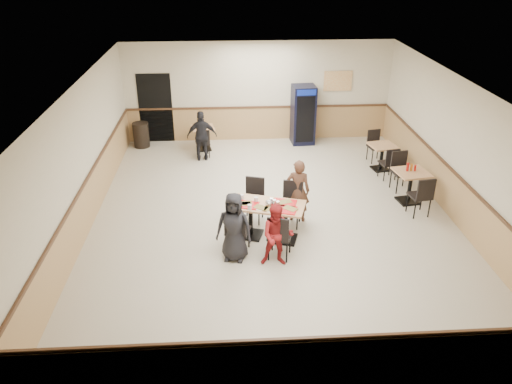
{
  "coord_description": "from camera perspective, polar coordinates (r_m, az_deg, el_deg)",
  "views": [
    {
      "loc": [
        -0.98,
        -9.73,
        5.54
      ],
      "look_at": [
        -0.41,
        -0.5,
        0.89
      ],
      "focal_mm": 35.0,
      "sensor_mm": 36.0,
      "label": 1
    }
  ],
  "objects": [
    {
      "name": "side_table_far",
      "position": [
        13.81,
        14.18,
        4.32
      ],
      "size": [
        0.78,
        0.78,
        0.71
      ],
      "rotation": [
        0.0,
        0.0,
        0.19
      ],
      "color": "black",
      "rests_on": "ground"
    },
    {
      "name": "side_table_near_chair_north",
      "position": [
        12.74,
        16.32,
        2.23
      ],
      "size": [
        0.52,
        0.52,
        0.99
      ],
      "primitive_type": null,
      "rotation": [
        0.0,
        0.0,
        0.16
      ],
      "color": "black",
      "rests_on": "ground"
    },
    {
      "name": "main_table",
      "position": [
        10.22,
        1.38,
        -2.73
      ],
      "size": [
        1.61,
        1.12,
        0.78
      ],
      "rotation": [
        0.0,
        0.0,
        -0.29
      ],
      "color": "black",
      "rests_on": "ground"
    },
    {
      "name": "tabletop_clutter",
      "position": [
        10.02,
        1.12,
        -1.47
      ],
      "size": [
        1.32,
        0.8,
        0.12
      ],
      "rotation": [
        0.0,
        0.0,
        -0.29
      ],
      "color": "red",
      "rests_on": "main_table"
    },
    {
      "name": "diner_man_opposite",
      "position": [
        10.83,
        4.81,
        0.15
      ],
      "size": [
        0.59,
        0.45,
        1.43
      ],
      "primitive_type": "imported",
      "rotation": [
        0.0,
        0.0,
        2.92
      ],
      "color": "#4E3021",
      "rests_on": "ground"
    },
    {
      "name": "side_table_far_chair_south",
      "position": [
        13.32,
        14.85,
        3.3
      ],
      "size": [
        0.49,
        0.49,
        0.9
      ],
      "primitive_type": null,
      "rotation": [
        0.0,
        0.0,
        3.33
      ],
      "color": "black",
      "rests_on": "ground"
    },
    {
      "name": "back_table_chair_lone",
      "position": [
        14.33,
        -6.11,
        5.68
      ],
      "size": [
        0.47,
        0.47,
        0.87
      ],
      "primitive_type": null,
      "rotation": [
        0.0,
        0.0,
        3.31
      ],
      "color": "black",
      "rests_on": "ground"
    },
    {
      "name": "lone_diner",
      "position": [
        14.02,
        -6.19,
        6.38
      ],
      "size": [
        0.85,
        0.39,
        1.42
      ],
      "primitive_type": "imported",
      "rotation": [
        0.0,
        0.0,
        3.19
      ],
      "color": "black",
      "rests_on": "ground"
    },
    {
      "name": "back_table",
      "position": [
        14.84,
        -6.04,
        6.52
      ],
      "size": [
        0.74,
        0.74,
        0.69
      ],
      "rotation": [
        0.0,
        0.0,
        0.17
      ],
      "color": "black",
      "rests_on": "ground"
    },
    {
      "name": "diner_woman_left",
      "position": [
        9.48,
        -2.53,
        -4.03
      ],
      "size": [
        0.77,
        0.59,
        1.4
      ],
      "primitive_type": "imported",
      "rotation": [
        0.0,
        0.0,
        -0.23
      ],
      "color": "black",
      "rests_on": "ground"
    },
    {
      "name": "side_table_near",
      "position": [
        12.2,
        17.24,
        1.12
      ],
      "size": [
        0.83,
        0.83,
        0.78
      ],
      "rotation": [
        0.0,
        0.0,
        0.16
      ],
      "color": "black",
      "rests_on": "ground"
    },
    {
      "name": "diner_woman_right",
      "position": [
        9.35,
        2.44,
        -4.98
      ],
      "size": [
        0.66,
        0.54,
        1.27
      ],
      "primitive_type": "imported",
      "rotation": [
        0.0,
        0.0,
        -0.1
      ],
      "color": "maroon",
      "rests_on": "ground"
    },
    {
      "name": "side_table_near_chair_south",
      "position": [
        11.69,
        18.21,
        -0.31
      ],
      "size": [
        0.52,
        0.52,
        0.99
      ],
      "primitive_type": null,
      "rotation": [
        0.0,
        0.0,
        3.3
      ],
      "color": "black",
      "rests_on": "ground"
    },
    {
      "name": "ground",
      "position": [
        11.24,
        1.91,
        -2.86
      ],
      "size": [
        10.0,
        10.0,
        0.0
      ],
      "primitive_type": "plane",
      "color": "beige",
      "rests_on": "ground"
    },
    {
      "name": "side_table_far_chair_north",
      "position": [
        14.32,
        13.54,
        5.11
      ],
      "size": [
        0.49,
        0.49,
        0.9
      ],
      "primitive_type": null,
      "rotation": [
        0.0,
        0.0,
        0.19
      ],
      "color": "black",
      "rests_on": "ground"
    },
    {
      "name": "pepsi_cooler",
      "position": [
        15.23,
        5.4,
        8.78
      ],
      "size": [
        0.71,
        0.72,
        1.77
      ],
      "rotation": [
        0.0,
        0.0,
        0.06
      ],
      "color": "black",
      "rests_on": "ground"
    },
    {
      "name": "room_shell",
      "position": [
        13.52,
        8.49,
        4.87
      ],
      "size": [
        10.0,
        10.0,
        10.0
      ],
      "color": "silver",
      "rests_on": "ground"
    },
    {
      "name": "trash_bin",
      "position": [
        15.4,
        -13.0,
        6.38
      ],
      "size": [
        0.47,
        0.47,
        0.74
      ],
      "primitive_type": "cylinder",
      "color": "black",
      "rests_on": "ground"
    },
    {
      "name": "condiment_caddy",
      "position": [
        12.09,
        17.25,
        2.71
      ],
      "size": [
        0.23,
        0.06,
        0.2
      ],
      "color": "#B5130C",
      "rests_on": "side_table_near"
    },
    {
      "name": "main_chairs",
      "position": [
        10.24,
        1.09,
        -2.81
      ],
      "size": [
        1.74,
        2.02,
        0.99
      ],
      "rotation": [
        0.0,
        0.0,
        -0.29
      ],
      "color": "black",
      "rests_on": "ground"
    }
  ]
}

